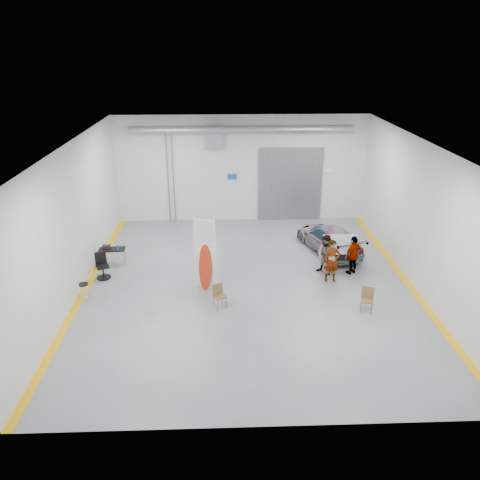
{
  "coord_description": "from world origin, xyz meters",
  "views": [
    {
      "loc": [
        -1.01,
        -17.61,
        9.57
      ],
      "look_at": [
        -0.31,
        1.39,
        1.5
      ],
      "focal_mm": 35.0,
      "sensor_mm": 36.0,
      "label": 1
    }
  ],
  "objects_px": {
    "surfboard_display": "(207,260)",
    "folding_chair_near": "(220,301)",
    "work_table": "(110,249)",
    "person_a": "(332,261)",
    "person_b": "(326,255)",
    "shop_stool": "(84,292)",
    "folding_chair_far": "(366,305)",
    "sedan_car": "(329,239)",
    "person_c": "(353,255)",
    "office_chair": "(103,267)"
  },
  "relations": [
    {
      "from": "surfboard_display",
      "to": "work_table",
      "type": "height_order",
      "value": "surfboard_display"
    },
    {
      "from": "person_a",
      "to": "person_b",
      "type": "distance_m",
      "value": 0.68
    },
    {
      "from": "person_a",
      "to": "shop_stool",
      "type": "bearing_deg",
      "value": -174.55
    },
    {
      "from": "sedan_car",
      "to": "person_c",
      "type": "xyz_separation_m",
      "value": [
        0.52,
        -2.51,
        0.26
      ]
    },
    {
      "from": "person_c",
      "to": "work_table",
      "type": "xyz_separation_m",
      "value": [
        -10.96,
        1.38,
        -0.14
      ]
    },
    {
      "from": "person_a",
      "to": "shop_stool",
      "type": "distance_m",
      "value": 10.29
    },
    {
      "from": "sedan_car",
      "to": "person_b",
      "type": "bearing_deg",
      "value": 57.89
    },
    {
      "from": "sedan_car",
      "to": "folding_chair_far",
      "type": "height_order",
      "value": "sedan_car"
    },
    {
      "from": "folding_chair_near",
      "to": "folding_chair_far",
      "type": "height_order",
      "value": "folding_chair_far"
    },
    {
      "from": "sedan_car",
      "to": "work_table",
      "type": "distance_m",
      "value": 10.5
    },
    {
      "from": "person_b",
      "to": "folding_chair_far",
      "type": "bearing_deg",
      "value": -33.61
    },
    {
      "from": "sedan_car",
      "to": "surfboard_display",
      "type": "bearing_deg",
      "value": 15.68
    },
    {
      "from": "shop_stool",
      "to": "person_b",
      "type": "bearing_deg",
      "value": 11.23
    },
    {
      "from": "folding_chair_far",
      "to": "surfboard_display",
      "type": "bearing_deg",
      "value": 179.01
    },
    {
      "from": "shop_stool",
      "to": "surfboard_display",
      "type": "bearing_deg",
      "value": 8.85
    },
    {
      "from": "person_a",
      "to": "folding_chair_near",
      "type": "distance_m",
      "value": 5.24
    },
    {
      "from": "person_a",
      "to": "person_b",
      "type": "xyz_separation_m",
      "value": [
        -0.1,
        0.68,
        -0.03
      ]
    },
    {
      "from": "person_a",
      "to": "office_chair",
      "type": "height_order",
      "value": "person_a"
    },
    {
      "from": "folding_chair_near",
      "to": "shop_stool",
      "type": "distance_m",
      "value": 5.44
    },
    {
      "from": "sedan_car",
      "to": "folding_chair_near",
      "type": "bearing_deg",
      "value": 27.17
    },
    {
      "from": "folding_chair_far",
      "to": "shop_stool",
      "type": "bearing_deg",
      "value": -169.23
    },
    {
      "from": "person_a",
      "to": "person_b",
      "type": "bearing_deg",
      "value": 96.11
    },
    {
      "from": "person_c",
      "to": "work_table",
      "type": "distance_m",
      "value": 11.05
    },
    {
      "from": "person_b",
      "to": "person_a",
      "type": "bearing_deg",
      "value": -41.18
    },
    {
      "from": "person_c",
      "to": "shop_stool",
      "type": "xyz_separation_m",
      "value": [
        -11.3,
        -2.0,
        -0.51
      ]
    },
    {
      "from": "person_a",
      "to": "sedan_car",
      "type": "bearing_deg",
      "value": 77.57
    },
    {
      "from": "folding_chair_far",
      "to": "person_a",
      "type": "bearing_deg",
      "value": 124.81
    },
    {
      "from": "folding_chair_near",
      "to": "work_table",
      "type": "height_order",
      "value": "work_table"
    },
    {
      "from": "person_a",
      "to": "folding_chair_far",
      "type": "height_order",
      "value": "person_a"
    },
    {
      "from": "folding_chair_far",
      "to": "person_b",
      "type": "bearing_deg",
      "value": 122.9
    },
    {
      "from": "person_a",
      "to": "person_b",
      "type": "relative_size",
      "value": 1.03
    },
    {
      "from": "person_c",
      "to": "work_table",
      "type": "height_order",
      "value": "person_c"
    },
    {
      "from": "folding_chair_near",
      "to": "surfboard_display",
      "type": "bearing_deg",
      "value": 82.78
    },
    {
      "from": "sedan_car",
      "to": "person_a",
      "type": "xyz_separation_m",
      "value": [
        -0.59,
        -3.19,
        0.31
      ]
    },
    {
      "from": "surfboard_display",
      "to": "folding_chair_far",
      "type": "xyz_separation_m",
      "value": [
        6.11,
        -2.01,
        -1.04
      ]
    },
    {
      "from": "person_b",
      "to": "shop_stool",
      "type": "distance_m",
      "value": 10.3
    },
    {
      "from": "person_c",
      "to": "shop_stool",
      "type": "bearing_deg",
      "value": -23.4
    },
    {
      "from": "person_b",
      "to": "work_table",
      "type": "bearing_deg",
      "value": -147.3
    },
    {
      "from": "person_c",
      "to": "sedan_car",
      "type": "bearing_deg",
      "value": -111.72
    },
    {
      "from": "sedan_car",
      "to": "person_c",
      "type": "bearing_deg",
      "value": 84.88
    },
    {
      "from": "folding_chair_far",
      "to": "office_chair",
      "type": "xyz_separation_m",
      "value": [
        -10.71,
        3.26,
        0.2
      ]
    },
    {
      "from": "sedan_car",
      "to": "person_c",
      "type": "distance_m",
      "value": 2.58
    },
    {
      "from": "person_b",
      "to": "surfboard_display",
      "type": "bearing_deg",
      "value": -125.82
    },
    {
      "from": "sedan_car",
      "to": "shop_stool",
      "type": "xyz_separation_m",
      "value": [
        -10.77,
        -4.51,
        -0.26
      ]
    },
    {
      "from": "person_b",
      "to": "shop_stool",
      "type": "relative_size",
      "value": 2.4
    },
    {
      "from": "work_table",
      "to": "office_chair",
      "type": "height_order",
      "value": "office_chair"
    },
    {
      "from": "person_b",
      "to": "work_table",
      "type": "xyz_separation_m",
      "value": [
        -9.75,
        1.38,
        -0.17
      ]
    },
    {
      "from": "surfboard_display",
      "to": "folding_chair_near",
      "type": "xyz_separation_m",
      "value": [
        0.5,
        -1.45,
        -1.05
      ]
    },
    {
      "from": "office_chair",
      "to": "person_a",
      "type": "bearing_deg",
      "value": -28.02
    },
    {
      "from": "work_table",
      "to": "shop_stool",
      "type": "bearing_deg",
      "value": -95.7
    }
  ]
}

